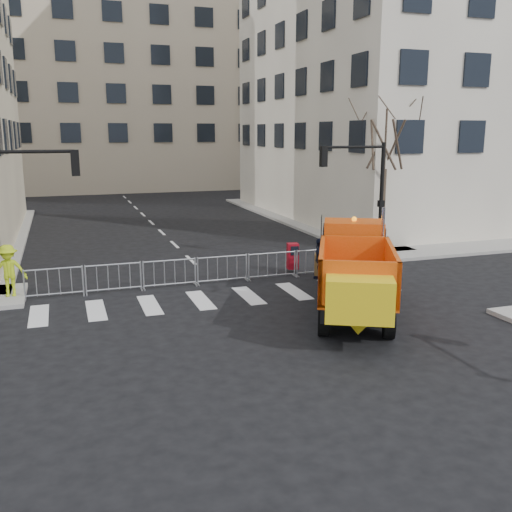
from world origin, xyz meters
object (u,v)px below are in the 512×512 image
object	(u,v)px
plow_truck	(355,270)
cop_b	(344,259)
newspaper_box	(293,256)
cop_a	(338,262)
worker	(9,271)
cop_c	(319,258)

from	to	relation	value
plow_truck	cop_b	bearing A→B (deg)	3.17
plow_truck	newspaper_box	distance (m)	6.03
cop_a	worker	world-z (taller)	worker
cop_c	plow_truck	bearing A→B (deg)	27.52
plow_truck	cop_c	bearing A→B (deg)	14.99
cop_a	cop_c	bearing A→B (deg)	-79.09
cop_c	worker	bearing A→B (deg)	-54.43
cop_c	worker	size ratio (longest dim) A/B	0.89
worker	cop_c	bearing A→B (deg)	-0.48
plow_truck	cop_c	size ratio (longest dim) A/B	5.33
cop_b	newspaper_box	xyz separation A→B (m)	(-1.45, 1.87, -0.17)
cop_a	cop_b	bearing A→B (deg)	-146.05
cop_b	worker	world-z (taller)	worker
cop_a	cop_b	size ratio (longest dim) A/B	0.99
cop_a	worker	size ratio (longest dim) A/B	0.92
worker	plow_truck	bearing A→B (deg)	-23.67
cop_c	newspaper_box	world-z (taller)	cop_c
cop_a	cop_b	distance (m)	0.64
cop_a	newspaper_box	world-z (taller)	cop_a
plow_truck	cop_a	size ratio (longest dim) A/B	5.16
plow_truck	worker	distance (m)	12.02
cop_b	worker	size ratio (longest dim) A/B	0.93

